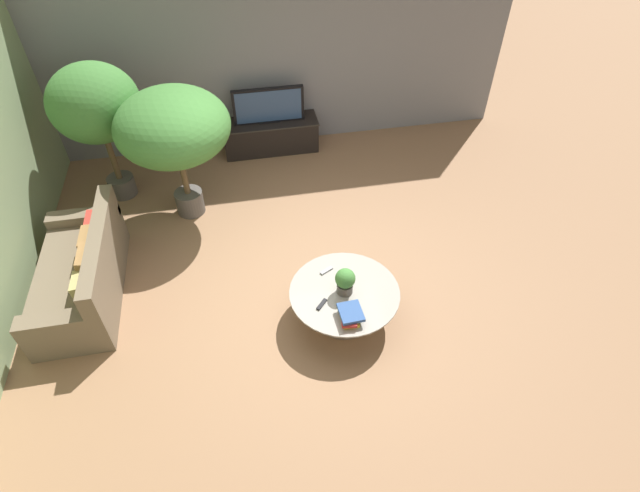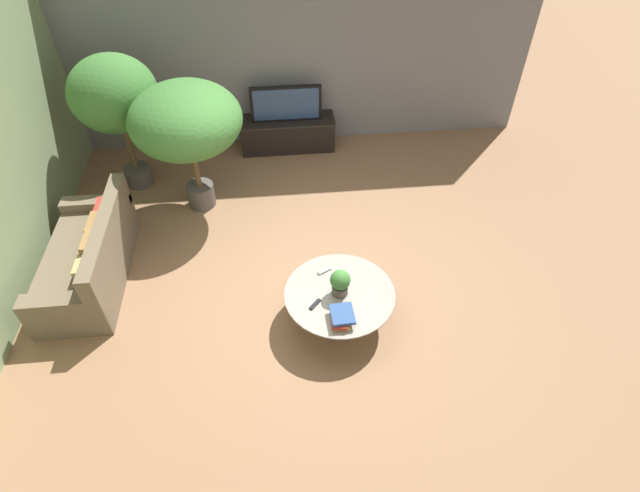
{
  "view_description": "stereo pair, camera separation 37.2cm",
  "coord_description": "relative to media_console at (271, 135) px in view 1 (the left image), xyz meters",
  "views": [
    {
      "loc": [
        -0.63,
        -3.97,
        4.42
      ],
      "look_at": [
        0.15,
        0.0,
        0.55
      ],
      "focal_mm": 28.0,
      "sensor_mm": 36.0,
      "label": 1
    },
    {
      "loc": [
        -0.27,
        -4.03,
        4.42
      ],
      "look_at": [
        0.15,
        0.0,
        0.55
      ],
      "focal_mm": 28.0,
      "sensor_mm": 36.0,
      "label": 2
    }
  ],
  "objects": [
    {
      "name": "remote_black",
      "position": [
        0.09,
        -3.67,
        0.16
      ],
      "size": [
        0.14,
        0.15,
        0.02
      ],
      "primitive_type": "cube",
      "rotation": [
        0.0,
        0.0,
        -0.73
      ],
      "color": "black",
      "rests_on": "coffee_table"
    },
    {
      "name": "media_console",
      "position": [
        0.0,
        0.0,
        0.0
      ],
      "size": [
        1.48,
        0.5,
        0.5
      ],
      "color": "black",
      "rests_on": "ground"
    },
    {
      "name": "potted_palm_corner",
      "position": [
        -1.28,
        -1.34,
        1.03
      ],
      "size": [
        1.4,
        1.4,
        1.76
      ],
      "color": "#514C47",
      "rests_on": "ground"
    },
    {
      "name": "remote_silver",
      "position": [
        0.24,
        -3.2,
        0.16
      ],
      "size": [
        0.16,
        0.11,
        0.02
      ],
      "primitive_type": "cube",
      "rotation": [
        0.0,
        0.0,
        -1.08
      ],
      "color": "gray",
      "rests_on": "coffee_table"
    },
    {
      "name": "potted_palm_tall",
      "position": [
        -2.23,
        -0.75,
        1.12
      ],
      "size": [
        1.12,
        1.12,
        1.91
      ],
      "color": "#514C47",
      "rests_on": "ground"
    },
    {
      "name": "potted_plant_tabletop",
      "position": [
        0.36,
        -3.53,
        0.32
      ],
      "size": [
        0.21,
        0.21,
        0.31
      ],
      "color": "#514C47",
      "rests_on": "coffee_table"
    },
    {
      "name": "ground_plane",
      "position": [
        0.07,
        -2.94,
        -0.26
      ],
      "size": [
        24.0,
        24.0,
        0.0
      ],
      "primitive_type": "plane",
      "color": "#8C6647"
    },
    {
      "name": "couch_by_wall",
      "position": [
        -2.45,
        -2.61,
        0.03
      ],
      "size": [
        0.84,
        1.83,
        0.84
      ],
      "rotation": [
        0.0,
        0.0,
        -1.57
      ],
      "color": "brown",
      "rests_on": "ground"
    },
    {
      "name": "coffee_table",
      "position": [
        0.36,
        -3.53,
        0.03
      ],
      "size": [
        1.18,
        1.18,
        0.41
      ],
      "color": "#756656",
      "rests_on": "ground"
    },
    {
      "name": "television",
      "position": [
        -0.0,
        -0.0,
        0.51
      ],
      "size": [
        1.08,
        0.13,
        0.54
      ],
      "color": "black",
      "rests_on": "media_console"
    },
    {
      "name": "back_wall_stone",
      "position": [
        0.07,
        0.32,
        1.24
      ],
      "size": [
        7.4,
        0.12,
        3.0
      ],
      "primitive_type": "cube",
      "color": "slate",
      "rests_on": "ground"
    },
    {
      "name": "book_stack",
      "position": [
        0.33,
        -3.89,
        0.21
      ],
      "size": [
        0.24,
        0.31,
        0.11
      ],
      "color": "gold",
      "rests_on": "coffee_table"
    }
  ]
}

